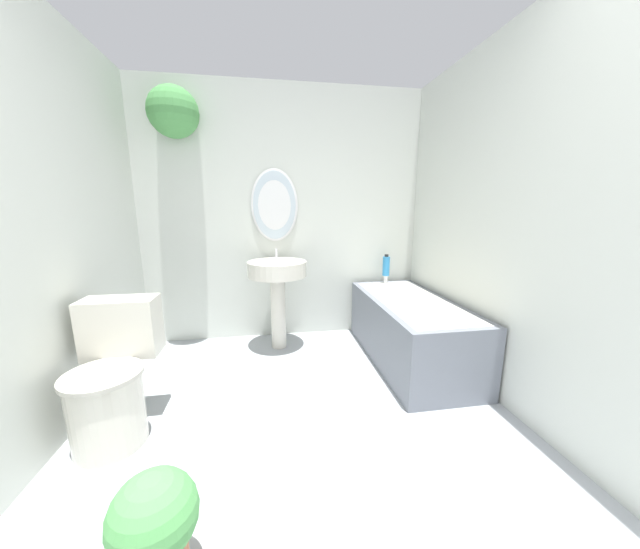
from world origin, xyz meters
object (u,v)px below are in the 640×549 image
Objects in this scene: toilet at (113,378)px; potted_plant at (155,525)px; shampoo_bottle at (386,266)px; bathtub at (410,329)px; pedestal_sink at (277,280)px.

potted_plant is (0.48, -0.86, -0.10)m from toilet.
shampoo_bottle reaches higher than potted_plant.
pedestal_sink is at bearing 157.57° from bathtub.
bathtub reaches higher than potted_plant.
bathtub is at bearing 42.55° from potted_plant.
pedestal_sink is 0.65× the size of bathtub.
toilet is 1.45m from pedestal_sink.
bathtub is at bearing 15.94° from toilet.
potted_plant is at bearing -127.40° from shampoo_bottle.
toilet is 2.42m from shampoo_bottle.
pedestal_sink is at bearing -171.11° from shampoo_bottle.
shampoo_bottle is 2.64m from potted_plant.
shampoo_bottle is at bearing 89.48° from bathtub.
toilet reaches higher than bathtub.
shampoo_bottle is (0.01, 0.62, 0.43)m from bathtub.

